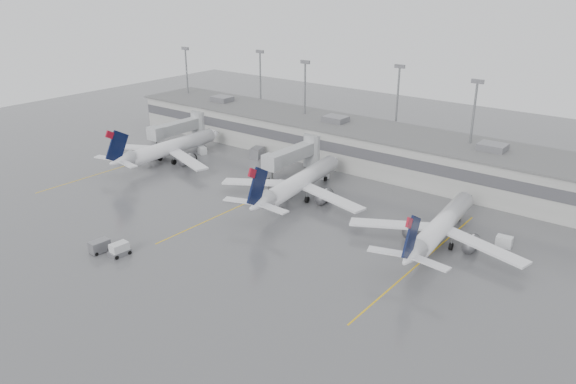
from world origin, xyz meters
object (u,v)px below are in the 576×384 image
Objects in this scene: jet_far_left at (168,148)px; baggage_tug at (120,251)px; jet_mid_left at (298,183)px; jet_mid_right at (440,227)px.

jet_far_left is 44.20m from baggage_tug.
jet_far_left is 10.21× the size of baggage_tug.
jet_mid_left is 10.32× the size of baggage_tug.
jet_mid_left is 34.83m from baggage_tug.
jet_far_left is at bearing 173.29° from jet_mid_right.
jet_far_left is at bearing 172.68° from jet_mid_left.
baggage_tug is (-7.62, -33.89, -2.53)m from jet_mid_left.
jet_mid_left is at bearing 81.83° from baggage_tug.
jet_far_left is 1.04× the size of jet_mid_right.
jet_mid_left is (35.82, -0.06, 0.04)m from jet_far_left.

